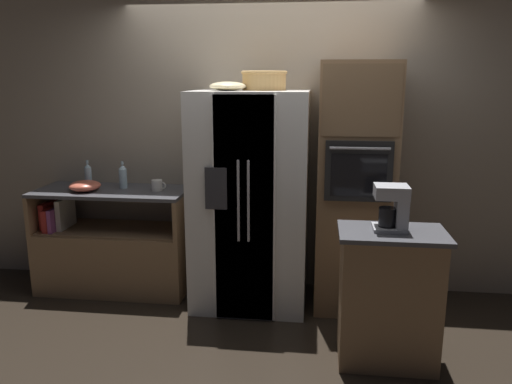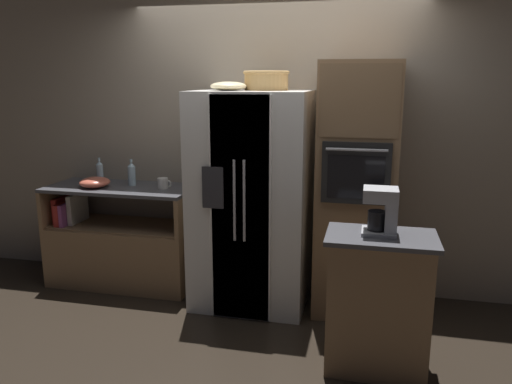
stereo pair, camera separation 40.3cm
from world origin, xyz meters
The scene contains 13 objects.
ground_plane centered at (0.00, 0.00, 0.00)m, with size 20.00×20.00×0.00m, color black.
wall_back centered at (0.00, 0.49, 1.40)m, with size 12.00×0.06×2.80m.
counter_left centered at (-1.38, 0.17, 0.34)m, with size 1.33×0.58×0.92m.
refrigerator centered at (-0.11, 0.07, 0.89)m, with size 0.93×0.82×1.79m.
wall_oven centered at (0.74, 0.12, 1.01)m, with size 0.60×0.73×2.01m.
island_counter centered at (0.93, -0.76, 0.46)m, with size 0.69×0.45×0.92m.
wicker_basket centered at (-0.01, 0.16, 1.87)m, with size 0.37×0.37×0.15m.
fruit_bowl centered at (-0.28, -0.01, 1.82)m, with size 0.29×0.29×0.07m.
bottle_tall centered at (-1.63, 0.29, 1.03)m, with size 0.06×0.06×0.24m.
bottle_short centered at (-1.28, 0.25, 1.03)m, with size 0.07×0.07×0.24m.
mug centered at (-0.94, 0.17, 0.97)m, with size 0.13×0.09×0.10m.
mixing_bowl centered at (-1.57, 0.09, 0.97)m, with size 0.27×0.27×0.09m.
coffee_maker centered at (0.93, -0.74, 1.08)m, with size 0.21×0.19×0.30m.
Camera 1 is at (0.43, -3.92, 1.88)m, focal length 35.00 mm.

